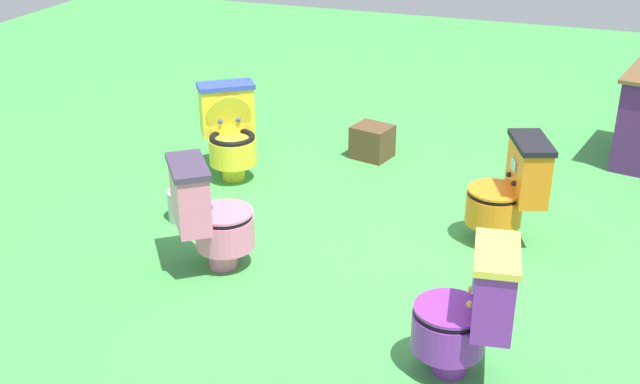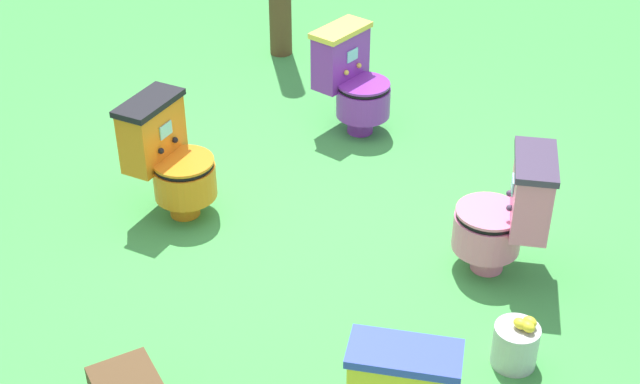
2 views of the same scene
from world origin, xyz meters
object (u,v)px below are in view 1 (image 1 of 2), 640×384
object	(u,v)px
toilet_orange	(509,191)
toilet_pink	(209,215)
lemon_bucket	(183,204)
toilet_purple	(468,311)
small_crate	(372,142)
toilet_yellow	(230,131)

from	to	relation	value
toilet_orange	toilet_pink	distance (m)	1.95
toilet_pink	lemon_bucket	world-z (taller)	toilet_pink
toilet_purple	lemon_bucket	size ratio (longest dim) A/B	2.63
toilet_purple	lemon_bucket	xyz separation A→B (m)	(-2.19, 1.05, -0.25)
toilet_purple	small_crate	world-z (taller)	toilet_purple
toilet_yellow	lemon_bucket	xyz separation A→B (m)	(0.02, -0.83, -0.26)
toilet_orange	small_crate	world-z (taller)	toilet_orange
lemon_bucket	toilet_pink	bearing A→B (deg)	-47.04
toilet_purple	toilet_pink	xyz separation A→B (m)	(-1.69, 0.51, 0.00)
toilet_purple	toilet_pink	bearing A→B (deg)	64.97
toilet_orange	small_crate	xyz separation A→B (m)	(-1.26, 1.11, -0.23)
toilet_purple	toilet_yellow	world-z (taller)	same
toilet_pink	small_crate	bearing A→B (deg)	131.32
toilet_purple	toilet_pink	size ratio (longest dim) A/B	1.00
lemon_bucket	toilet_orange	bearing A→B (deg)	11.74
toilet_orange	toilet_yellow	bearing A→B (deg)	59.84
toilet_yellow	toilet_orange	bearing A→B (deg)	134.64
toilet_yellow	toilet_purple	bearing A→B (deg)	103.99
toilet_purple	toilet_yellow	xyz separation A→B (m)	(-2.21, 1.87, 0.00)
toilet_purple	toilet_pink	distance (m)	1.76
small_crate	lemon_bucket	xyz separation A→B (m)	(-0.92, -1.57, -0.02)
toilet_yellow	lemon_bucket	world-z (taller)	toilet_yellow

